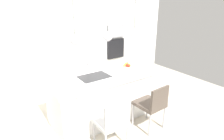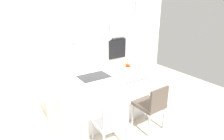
% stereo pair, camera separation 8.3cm
% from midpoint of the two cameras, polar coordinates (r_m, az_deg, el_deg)
% --- Properties ---
extents(floor, '(6.60, 6.60, 0.00)m').
position_cam_midpoint_polar(floor, '(4.13, -1.76, -12.86)').
color(floor, beige).
rests_on(floor, ground).
extents(back_wall, '(6.00, 0.10, 2.60)m').
position_cam_midpoint_polar(back_wall, '(5.03, -12.32, 8.77)').
color(back_wall, white).
rests_on(back_wall, ground).
extents(kitchen_island, '(2.27, 0.92, 0.91)m').
position_cam_midpoint_polar(kitchen_island, '(3.90, -1.83, -7.22)').
color(kitchen_island, white).
rests_on(kitchen_island, ground).
extents(sink_basin, '(0.56, 0.40, 0.02)m').
position_cam_midpoint_polar(sink_basin, '(3.58, -5.87, -2.04)').
color(sink_basin, '#2D2D30').
rests_on(sink_basin, kitchen_island).
extents(faucet, '(0.02, 0.17, 0.22)m').
position_cam_midpoint_polar(faucet, '(3.70, -7.55, 1.10)').
color(faucet, silver).
rests_on(faucet, kitchen_island).
extents(fruit_bowl, '(0.29, 0.29, 0.15)m').
position_cam_midpoint_polar(fruit_bowl, '(3.95, 4.11, 0.90)').
color(fruit_bowl, beige).
rests_on(fruit_bowl, kitchen_island).
extents(microwave, '(0.54, 0.08, 0.34)m').
position_cam_midpoint_polar(microwave, '(5.58, 0.61, 11.30)').
color(microwave, '#9E9EA3').
rests_on(microwave, back_wall).
extents(oven, '(0.56, 0.08, 0.56)m').
position_cam_midpoint_polar(oven, '(5.67, 0.59, 6.30)').
color(oven, black).
rests_on(oven, back_wall).
extents(chair_near, '(0.47, 0.46, 0.84)m').
position_cam_midpoint_polar(chair_near, '(3.09, -0.62, -14.73)').
color(chair_near, silver).
rests_on(chair_near, ground).
extents(chair_middle, '(0.46, 0.49, 0.86)m').
position_cam_midpoint_polar(chair_middle, '(3.55, 11.02, -9.66)').
color(chair_middle, brown).
rests_on(chair_middle, ground).
extents(pendant_light_left, '(0.18, 0.18, 0.78)m').
position_cam_midpoint_polar(pendant_light_left, '(3.24, -11.52, 8.56)').
color(pendant_light_left, silver).
extents(pendant_light_center, '(0.18, 0.18, 0.78)m').
position_cam_midpoint_polar(pendant_light_center, '(3.52, -2.04, 9.85)').
color(pendant_light_center, silver).
extents(pendant_light_right, '(0.18, 0.18, 0.78)m').
position_cam_midpoint_polar(pendant_light_right, '(3.89, 5.88, 10.72)').
color(pendant_light_right, silver).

